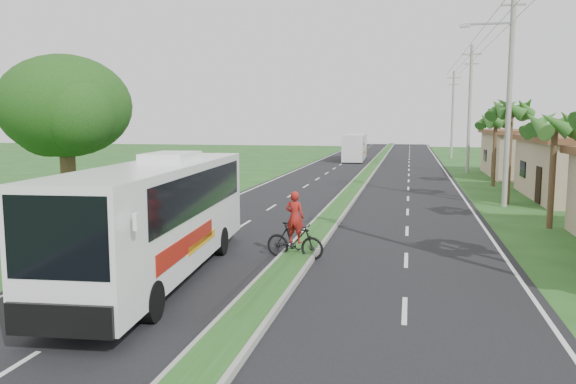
# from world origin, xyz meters

# --- Properties ---
(ground) EXTENTS (180.00, 180.00, 0.00)m
(ground) POSITION_xyz_m (0.00, 0.00, 0.00)
(ground) COLOR #21471A
(ground) RESTS_ON ground
(road_asphalt) EXTENTS (14.00, 160.00, 0.02)m
(road_asphalt) POSITION_xyz_m (0.00, 20.00, 0.01)
(road_asphalt) COLOR black
(road_asphalt) RESTS_ON ground
(median_strip) EXTENTS (1.20, 160.00, 0.18)m
(median_strip) POSITION_xyz_m (0.00, 20.00, 0.10)
(median_strip) COLOR gray
(median_strip) RESTS_ON ground
(lane_edge_left) EXTENTS (0.12, 160.00, 0.01)m
(lane_edge_left) POSITION_xyz_m (-6.70, 20.00, 0.00)
(lane_edge_left) COLOR silver
(lane_edge_left) RESTS_ON ground
(lane_edge_right) EXTENTS (0.12, 160.00, 0.01)m
(lane_edge_right) POSITION_xyz_m (6.70, 20.00, 0.00)
(lane_edge_right) COLOR silver
(lane_edge_right) RESTS_ON ground
(shop_far) EXTENTS (8.60, 11.60, 3.82)m
(shop_far) POSITION_xyz_m (14.00, 36.00, 1.93)
(shop_far) COLOR tan
(shop_far) RESTS_ON ground
(palm_verge_b) EXTENTS (2.40, 2.40, 5.05)m
(palm_verge_b) POSITION_xyz_m (9.40, 12.00, 4.36)
(palm_verge_b) COLOR #473321
(palm_verge_b) RESTS_ON ground
(palm_verge_c) EXTENTS (2.40, 2.40, 5.85)m
(palm_verge_c) POSITION_xyz_m (8.80, 19.00, 5.12)
(palm_verge_c) COLOR #473321
(palm_verge_c) RESTS_ON ground
(palm_verge_d) EXTENTS (2.40, 2.40, 5.25)m
(palm_verge_d) POSITION_xyz_m (9.30, 28.00, 4.55)
(palm_verge_d) COLOR #473321
(palm_verge_d) RESTS_ON ground
(shade_tree) EXTENTS (6.30, 6.00, 7.54)m
(shade_tree) POSITION_xyz_m (-12.11, 10.02, 5.03)
(shade_tree) COLOR #473321
(shade_tree) RESTS_ON ground
(utility_pole_b) EXTENTS (3.20, 0.28, 12.00)m
(utility_pole_b) POSITION_xyz_m (8.47, 18.00, 6.26)
(utility_pole_b) COLOR gray
(utility_pole_b) RESTS_ON ground
(utility_pole_c) EXTENTS (1.60, 0.28, 11.00)m
(utility_pole_c) POSITION_xyz_m (8.50, 38.00, 5.67)
(utility_pole_c) COLOR gray
(utility_pole_c) RESTS_ON ground
(utility_pole_d) EXTENTS (1.60, 0.28, 10.50)m
(utility_pole_d) POSITION_xyz_m (8.50, 58.00, 5.42)
(utility_pole_d) COLOR gray
(utility_pole_d) RESTS_ON ground
(coach_bus_main) EXTENTS (3.28, 11.21, 3.57)m
(coach_bus_main) POSITION_xyz_m (-3.43, 1.48, 1.97)
(coach_bus_main) COLOR white
(coach_bus_main) RESTS_ON ground
(coach_bus_far) EXTENTS (2.62, 10.45, 3.02)m
(coach_bus_far) POSITION_xyz_m (-2.65, 51.72, 1.72)
(coach_bus_far) COLOR silver
(coach_bus_far) RESTS_ON ground
(motorcyclist) EXTENTS (2.07, 0.94, 2.26)m
(motorcyclist) POSITION_xyz_m (-0.09, 4.46, 0.80)
(motorcyclist) COLOR black
(motorcyclist) RESTS_ON ground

